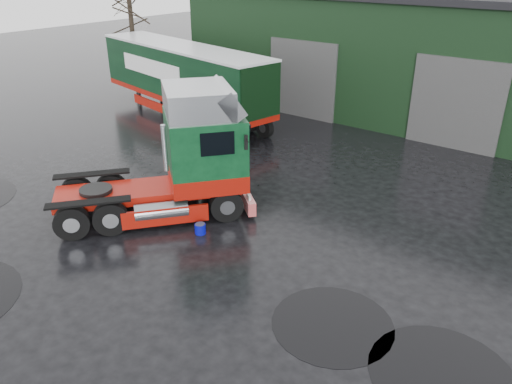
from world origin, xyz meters
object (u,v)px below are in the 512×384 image
at_px(hero_tractor, 145,154).
at_px(tree_left, 131,23).
at_px(tree_back_a, 422,3).
at_px(trailer_left, 184,82).
at_px(wash_bucket, 200,229).
at_px(warehouse, 497,57).

distance_m(hero_tractor, tree_left, 16.99).
relative_size(hero_tractor, tree_back_a, 0.73).
relative_size(trailer_left, tree_left, 1.45).
distance_m(trailer_left, wash_bucket, 12.71).
relative_size(hero_tractor, wash_bucket, 19.82).
bearing_deg(tree_back_a, tree_left, -121.43).
distance_m(wash_bucket, tree_back_a, 29.31).
relative_size(wash_bucket, tree_left, 0.04).
bearing_deg(tree_back_a, wash_bucket, -81.37).
distance_m(warehouse, tree_left, 20.64).
bearing_deg(wash_bucket, trailer_left, 136.75).
xyz_separation_m(tree_left, tree_back_a, (11.00, 18.00, 0.50)).
bearing_deg(warehouse, tree_back_a, 128.66).
relative_size(hero_tractor, tree_left, 0.81).
xyz_separation_m(trailer_left, wash_bucket, (9.17, -8.62, -1.75)).
distance_m(warehouse, hero_tractor, 19.59).
height_order(trailer_left, tree_left, tree_left).
bearing_deg(wash_bucket, hero_tractor, -179.38).
bearing_deg(tree_back_a, warehouse, -51.34).
bearing_deg(trailer_left, tree_left, 83.36).
relative_size(warehouse, hero_tractor, 4.68).
height_order(warehouse, trailer_left, warehouse).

